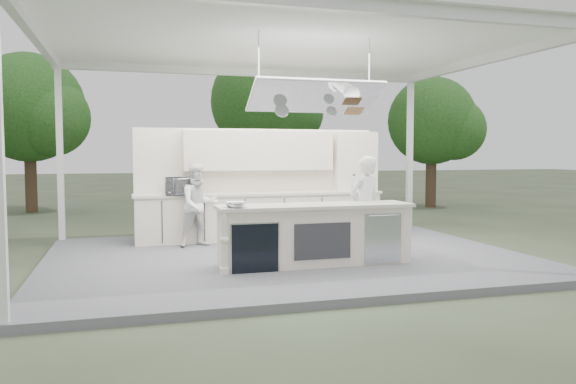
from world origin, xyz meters
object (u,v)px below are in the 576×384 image
object	(u,v)px
head_chef	(365,206)
sous_chef	(199,205)
back_counter	(261,215)
demo_island	(314,234)

from	to	relation	value
head_chef	sous_chef	distance (m)	3.15
back_counter	demo_island	bearing A→B (deg)	-86.37
head_chef	sous_chef	bearing A→B (deg)	-53.29
back_counter	sous_chef	size ratio (longest dim) A/B	3.26
back_counter	head_chef	world-z (taller)	head_chef
demo_island	back_counter	xyz separation A→B (m)	(-0.18, 2.81, 0.00)
demo_island	sous_chef	xyz separation A→B (m)	(-1.51, 2.24, 0.30)
demo_island	head_chef	world-z (taller)	head_chef
demo_island	head_chef	bearing A→B (deg)	21.67
back_counter	head_chef	size ratio (longest dim) A/B	2.98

